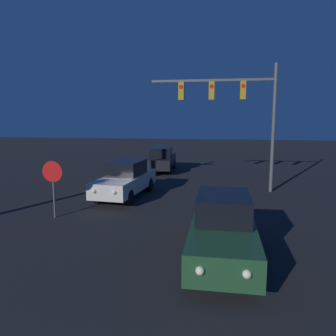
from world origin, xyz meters
The scene contains 5 objects.
car_near centered at (2.21, 7.76, 0.84)m, with size 1.69×4.84×1.70m.
car_mid centered at (-2.40, 14.10, 0.84)m, with size 1.98×4.92×1.70m.
car_far centered at (-2.15, 22.04, 0.84)m, with size 1.93×4.91×1.70m.
traffic_signal_mast centered at (2.76, 16.36, 4.42)m, with size 6.28×0.30×6.38m.
stop_sign centered at (-4.05, 10.35, 1.52)m, with size 0.79×0.07×2.16m.
Camera 1 is at (2.16, -0.71, 3.69)m, focal length 35.00 mm.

